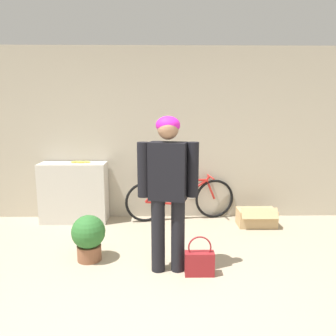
{
  "coord_description": "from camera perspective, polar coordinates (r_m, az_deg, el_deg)",
  "views": [
    {
      "loc": [
        0.1,
        -2.19,
        1.68
      ],
      "look_at": [
        0.15,
        1.04,
        1.1
      ],
      "focal_mm": 35.0,
      "sensor_mm": 36.0,
      "label": 1
    }
  ],
  "objects": [
    {
      "name": "wall_back",
      "position": [
        5.04,
        -2.01,
        5.86
      ],
      "size": [
        8.0,
        0.07,
        2.6
      ],
      "color": "#B7AD99",
      "rests_on": "ground_plane"
    },
    {
      "name": "side_shelf",
      "position": [
        5.12,
        -16.03,
        -4.13
      ],
      "size": [
        0.97,
        0.38,
        0.9
      ],
      "color": "beige",
      "rests_on": "ground_plane"
    },
    {
      "name": "person",
      "position": [
        3.31,
        -0.0,
        -2.52
      ],
      "size": [
        0.62,
        0.29,
        1.62
      ],
      "rotation": [
        0.0,
        0.0,
        -0.24
      ],
      "color": "black",
      "rests_on": "ground_plane"
    },
    {
      "name": "bicycle",
      "position": [
        5.03,
        2.17,
        -5.34
      ],
      "size": [
        1.67,
        0.46,
        0.68
      ],
      "rotation": [
        0.0,
        0.0,
        0.16
      ],
      "color": "black",
      "rests_on": "ground_plane"
    },
    {
      "name": "banana",
      "position": [
        5.0,
        -14.97,
        1.03
      ],
      "size": [
        0.31,
        0.08,
        0.03
      ],
      "color": "#EAD64C",
      "rests_on": "side_shelf"
    },
    {
      "name": "handbag",
      "position": [
        3.5,
        5.51,
        -16.0
      ],
      "size": [
        0.3,
        0.12,
        0.42
      ],
      "color": "maroon",
      "rests_on": "ground_plane"
    },
    {
      "name": "cardboard_box",
      "position": [
        5.0,
        15.14,
        -8.31
      ],
      "size": [
        0.55,
        0.37,
        0.31
      ],
      "color": "tan",
      "rests_on": "ground_plane"
    },
    {
      "name": "potted_plant",
      "position": [
        3.84,
        -13.66,
        -11.41
      ],
      "size": [
        0.38,
        0.38,
        0.52
      ],
      "color": "brown",
      "rests_on": "ground_plane"
    }
  ]
}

